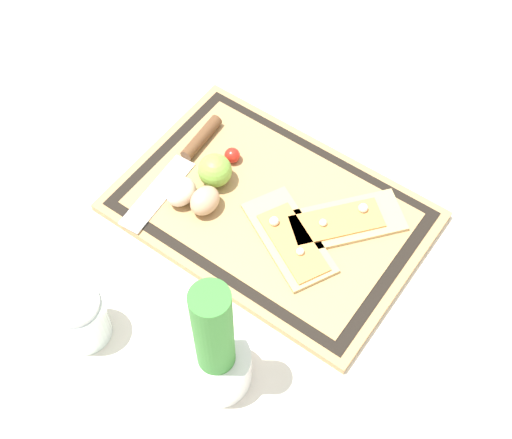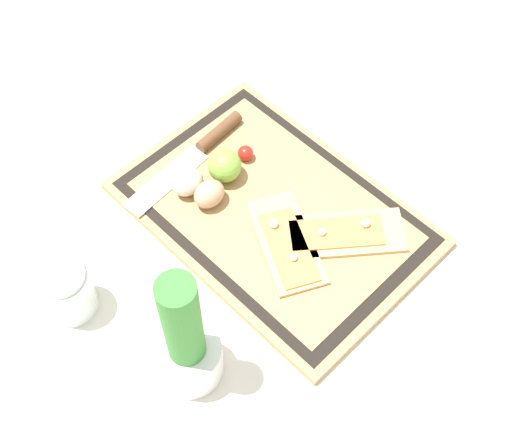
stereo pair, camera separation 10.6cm
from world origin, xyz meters
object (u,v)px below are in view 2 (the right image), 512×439
knife (204,146)px  egg_pink (188,182)px  egg_brown (209,194)px  sauce_jar (67,292)px  lime (225,166)px  pizza_slice_near (343,233)px  herb_pot (186,344)px  cherry_tomato_red (245,153)px  pizza_slice_far (286,243)px

knife → egg_pink: size_ratio=4.83×
egg_brown → sauce_jar: 0.28m
egg_brown → lime: 0.06m
pizza_slice_near → herb_pot: herb_pot is taller
egg_pink → knife: bearing=-58.6°
knife → sauce_jar: bearing=102.3°
lime → cherry_tomato_red: lime is taller
egg_brown → cherry_tomato_red: egg_brown is taller
pizza_slice_far → egg_brown: bearing=11.3°
herb_pot → cherry_tomato_red: bearing=-56.2°
herb_pot → sauce_jar: bearing=16.5°
cherry_tomato_red → pizza_slice_far: bearing=155.9°
pizza_slice_far → pizza_slice_near: bearing=-123.6°
sauce_jar → egg_pink: bearing=-84.1°
egg_brown → cherry_tomato_red: 0.11m
pizza_slice_near → lime: bearing=13.6°
pizza_slice_near → lime: lime is taller
pizza_slice_near → egg_pink: bearing=25.8°
lime → herb_pot: herb_pot is taller
knife → egg_brown: bearing=142.3°
egg_brown → herb_pot: size_ratio=0.22×
pizza_slice_far → herb_pot: herb_pot is taller
knife → cherry_tomato_red: size_ratio=9.84×
pizza_slice_near → cherry_tomato_red: bearing=0.4°
egg_pink → lime: bearing=-108.7°
pizza_slice_near → pizza_slice_far: 0.10m
egg_pink → sauce_jar: 0.27m
lime → sauce_jar: sauce_jar is taller
pizza_slice_near → herb_pot: 0.33m
pizza_slice_near → egg_brown: egg_brown is taller
pizza_slice_far → cherry_tomato_red: cherry_tomato_red is taller
egg_brown → egg_pink: same height
sauce_jar → lime: bearing=-89.0°
knife → egg_brown: egg_brown is taller
pizza_slice_near → sauce_jar: 0.45m
knife → lime: size_ratio=4.65×
egg_brown → lime: bearing=-69.1°
knife → sauce_jar: sauce_jar is taller
pizza_slice_far → cherry_tomato_red: bearing=-24.1°
pizza_slice_near → herb_pot: (0.01, 0.33, 0.06)m
egg_brown → lime: size_ratio=0.96×
egg_brown → herb_pot: bearing=131.6°
egg_brown → sauce_jar: bearing=86.9°
egg_brown → sauce_jar: sauce_jar is taller
pizza_slice_near → cherry_tomato_red: 0.23m
egg_brown → pizza_slice_far: bearing=-168.7°
egg_pink → sauce_jar: (-0.03, 0.27, 0.00)m
pizza_slice_near → egg_pink: 0.27m
sauce_jar → herb_pot: bearing=-163.5°
pizza_slice_near → egg_pink: (0.25, 0.12, 0.02)m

